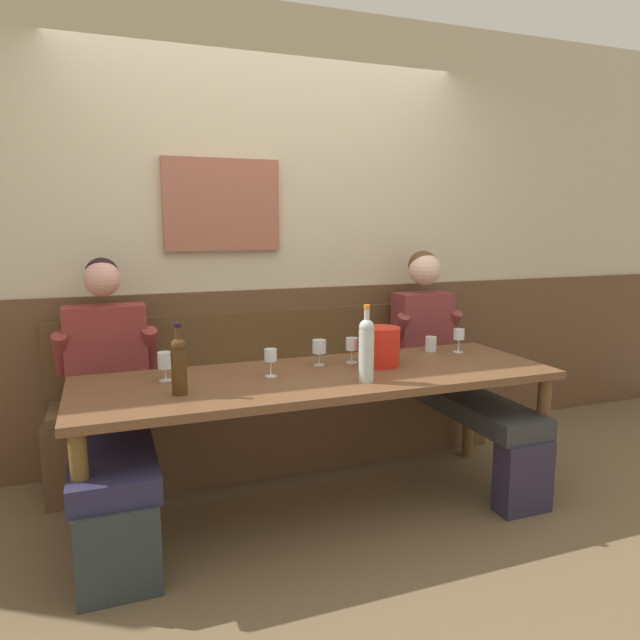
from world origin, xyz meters
TOP-DOWN VIEW (x-y plane):
  - ground_plane at (0.00, 0.00)m, footprint 6.80×6.80m
  - room_wall_back at (-0.00, 1.09)m, footprint 6.80×0.12m
  - wood_wainscot_panel at (0.00, 1.04)m, footprint 6.80×0.03m
  - wall_bench at (0.00, 0.83)m, footprint 2.72×0.42m
  - dining_table at (0.00, 0.16)m, footprint 2.42×0.80m
  - person_center_left_seat at (-1.01, 0.46)m, footprint 0.53×1.22m
  - person_left_seat at (0.97, 0.48)m, footprint 0.48×1.23m
  - ice_bucket at (0.37, 0.22)m, footprint 0.21×0.21m
  - wine_bottle_green_tall at (0.16, -0.05)m, footprint 0.07×0.07m
  - wine_bottle_clear_water at (-0.72, 0.05)m, footprint 0.07×0.07m
  - wine_glass_right_end at (0.25, 0.33)m, footprint 0.07×0.07m
  - wine_glass_center_rear at (0.06, 0.34)m, footprint 0.07×0.07m
  - wine_glass_center_front at (-0.25, 0.20)m, footprint 0.06×0.06m
  - wine_glass_near_bucket at (0.95, 0.35)m, footprint 0.06×0.06m
  - wine_glass_left_end at (-0.75, 0.31)m, footprint 0.07×0.07m
  - water_tumbler_left at (0.81, 0.44)m, footprint 0.07×0.07m

SIDE VIEW (x-z plane):
  - ground_plane at x=0.00m, z-range -0.02..0.00m
  - wall_bench at x=0.00m, z-range -0.19..0.75m
  - wood_wainscot_panel at x=0.00m, z-range 0.00..1.07m
  - person_center_left_seat at x=-1.01m, z-range -0.04..1.26m
  - person_left_seat at x=0.97m, z-range -0.01..1.30m
  - dining_table at x=0.00m, z-range 0.29..1.02m
  - water_tumbler_left at x=0.81m, z-range 0.73..0.82m
  - wine_glass_left_end at x=-0.75m, z-range 0.75..0.89m
  - wine_glass_center_rear at x=0.06m, z-range 0.75..0.89m
  - wine_glass_right_end at x=0.25m, z-range 0.76..0.90m
  - wine_glass_near_bucket at x=0.95m, z-range 0.76..0.90m
  - wine_glass_center_front at x=-0.25m, z-range 0.76..0.90m
  - ice_bucket at x=0.37m, z-range 0.73..0.94m
  - wine_bottle_clear_water at x=-0.72m, z-range 0.71..1.03m
  - wine_bottle_green_tall at x=0.16m, z-range 0.71..1.08m
  - room_wall_back at x=0.00m, z-range 0.00..2.80m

